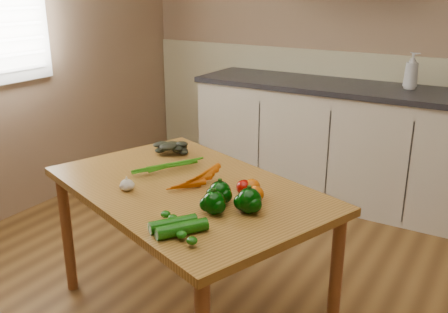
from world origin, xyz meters
The scene contains 15 objects.
room centered at (0.00, 0.17, 1.25)m, with size 4.04×5.04×2.64m.
counter_run centered at (0.21, 2.19, 0.46)m, with size 2.84×0.64×1.14m.
table centered at (-0.22, 0.35, 0.63)m, with size 1.53×1.25×0.71m.
soap_bottle_a centered at (0.35, 2.26, 1.03)m, with size 0.10×0.10×0.26m, color silver.
carrot_bunch centered at (-0.26, 0.40, 0.74)m, with size 0.25×0.19×0.07m, color #C35304, non-canonical shape.
leafy_greens centered at (-0.57, 0.69, 0.76)m, with size 0.19×0.17×0.09m, color black, non-canonical shape.
garlic_bulb centered at (-0.43, 0.16, 0.74)m, with size 0.06×0.06×0.05m, color beige.
pepper_a centered at (0.01, 0.26, 0.76)m, with size 0.10×0.10×0.10m, color black.
pepper_b centered at (0.16, 0.25, 0.76)m, with size 0.10×0.10×0.10m, color black.
pepper_c centered at (0.04, 0.16, 0.76)m, with size 0.10×0.10×0.10m, color black.
tomato_a centered at (0.05, 0.40, 0.74)m, with size 0.07×0.07×0.07m, color #8C0802.
tomato_b centered at (0.08, 0.42, 0.74)m, with size 0.08×0.08×0.07m, color #BE4F04.
tomato_c centered at (0.13, 0.35, 0.75)m, with size 0.08×0.08×0.07m, color #BE4F04.
zucchini_a centered at (0.04, -0.06, 0.74)m, with size 0.05×0.05×0.20m, color #0C4707.
zucchini_b centered at (-0.02, -0.04, 0.74)m, with size 0.05×0.05×0.19m, color #0C4707.
Camera 1 is at (1.03, -1.40, 1.60)m, focal length 40.00 mm.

